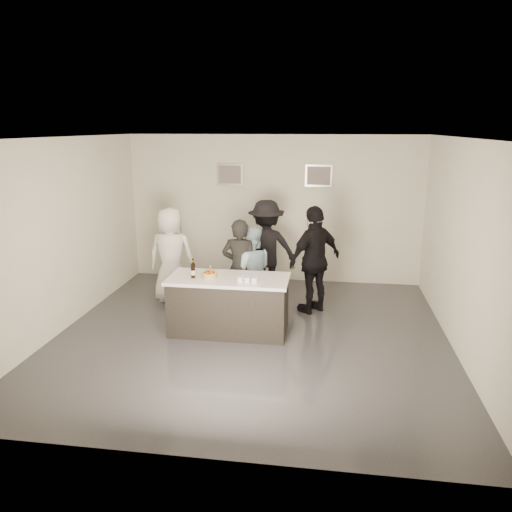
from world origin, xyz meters
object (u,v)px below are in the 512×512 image
person_guest_left (171,255)px  person_guest_right (315,260)px  beer_bottle_b (193,270)px  person_main_black (240,268)px  beer_bottle_a (193,266)px  person_guest_back (266,249)px  cake (209,275)px  bar_counter (229,305)px  person_main_blue (251,270)px

person_guest_left → person_guest_right: person_guest_right is taller
beer_bottle_b → person_guest_right: bearing=33.9°
person_main_black → beer_bottle_a: bearing=47.7°
person_main_black → person_guest_back: 1.14m
cake → beer_bottle_a: (-0.30, 0.15, 0.09)m
cake → person_guest_back: person_guest_back is taller
beer_bottle_b → person_guest_left: (-0.79, 1.39, -0.15)m
beer_bottle_a → person_guest_right: size_ratio=0.14×
person_main_black → person_guest_left: bearing=-19.0°
bar_counter → person_guest_left: (-1.32, 1.28, 0.43)m
cake → beer_bottle_b: size_ratio=0.91×
beer_bottle_a → person_guest_back: size_ratio=0.14×
beer_bottle_b → person_guest_left: bearing=119.7°
beer_bottle_a → person_main_blue: person_main_blue is taller
beer_bottle_b → person_main_blue: (0.75, 0.95, -0.26)m
person_guest_left → beer_bottle_b: bearing=121.2°
person_main_blue → person_guest_left: size_ratio=0.88×
person_main_black → person_guest_back: person_guest_back is taller
beer_bottle_a → person_main_black: 0.91m
person_main_blue → person_guest_back: 0.98m
person_guest_right → person_guest_left: bearing=-48.1°
beer_bottle_a → beer_bottle_b: size_ratio=1.00×
bar_counter → person_guest_back: size_ratio=1.01×
cake → person_main_black: (0.34, 0.76, -0.09)m
person_main_blue → person_guest_right: (1.07, 0.27, 0.16)m
person_main_black → person_guest_back: size_ratio=0.91×
cake → beer_bottle_b: bearing=-168.0°
beer_bottle_a → person_guest_back: (0.94, 1.72, -0.11)m
cake → beer_bottle_a: bearing=153.8°
beer_bottle_a → person_guest_left: size_ratio=0.15×
beer_bottle_b → person_guest_right: (1.82, 1.22, -0.10)m
beer_bottle_a → person_main_black: person_main_black is taller
beer_bottle_b → person_main_blue: 1.24m
bar_counter → person_guest_left: size_ratio=1.06×
person_main_black → person_guest_right: (1.24, 0.40, 0.09)m
beer_bottle_b → person_guest_left: 1.60m
beer_bottle_a → person_main_black: bearing=44.3°
person_main_black → cake: bearing=69.7°
person_guest_left → person_main_blue: bearing=165.7°
cake → person_guest_left: 1.69m
beer_bottle_a → person_guest_right: 2.13m
bar_counter → person_guest_back: (0.35, 1.81, 0.47)m
person_guest_left → person_main_black: bearing=158.9°
person_main_blue → person_guest_right: bearing=-178.2°
person_guest_right → cake: bearing=-7.9°
bar_counter → person_main_blue: size_ratio=1.20×
person_guest_back → person_guest_right: bearing=121.5°
beer_bottle_b → person_guest_back: person_guest_back is taller
bar_counter → beer_bottle_b: beer_bottle_b is taller
person_main_blue → person_guest_back: bearing=-110.4°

